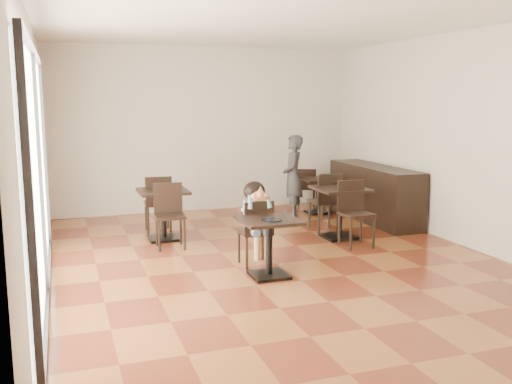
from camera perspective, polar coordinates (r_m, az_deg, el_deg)
name	(u,v)px	position (r m, az deg, el deg)	size (l,w,h in m)	color
floor	(278,263)	(7.80, 2.21, -7.14)	(6.00, 8.00, 0.01)	brown
ceiling	(280,19)	(7.54, 2.37, 16.87)	(6.00, 8.00, 0.01)	white
wall_back	(205,130)	(11.31, -5.12, 6.24)	(6.00, 0.01, 3.20)	beige
wall_front	(499,194)	(4.07, 23.17, -0.17)	(6.00, 0.01, 3.20)	beige
wall_left	(34,153)	(7.00, -21.31, 3.67)	(0.01, 8.00, 3.20)	beige
wall_right	(467,140)	(9.03, 20.39, 4.89)	(0.01, 8.00, 3.20)	beige
storefront_window	(37,176)	(6.52, -21.09, 1.54)	(0.04, 4.50, 2.60)	white
child_table	(269,248)	(7.14, 1.31, -5.61)	(0.70, 0.70, 0.74)	black
child_chair	(255,232)	(7.62, -0.12, -4.05)	(0.40, 0.40, 0.89)	black
child	(255,224)	(7.60, -0.12, -3.21)	(0.40, 0.56, 1.12)	gray
plate	(272,220)	(6.96, 1.61, -2.80)	(0.25, 0.25, 0.02)	black
pizza_slice	(260,196)	(7.34, 0.36, -0.38)	(0.26, 0.20, 0.06)	#EEC57B
adult_patron	(293,177)	(10.54, 3.72, 1.51)	(0.56, 0.37, 1.55)	#37373C
cafe_table_mid	(340,213)	(9.16, 8.36, -2.09)	(0.78, 0.78, 0.82)	black
cafe_table_left	(164,215)	(9.10, -9.22, -2.26)	(0.75, 0.75, 0.80)	black
cafe_table_back	(318,196)	(11.14, 6.19, -0.36)	(0.64, 0.64, 0.68)	black
chair_mid_a	(325,202)	(9.63, 6.87, -0.99)	(0.44, 0.44, 0.99)	black
chair_mid_b	(357,214)	(8.67, 10.04, -2.23)	(0.44, 0.44, 0.99)	black
chair_left_a	(158,204)	(9.62, -9.80, -1.16)	(0.43, 0.43, 0.96)	black
chair_left_b	(170,217)	(8.55, -8.60, -2.44)	(0.43, 0.43, 0.96)	black
chair_back_a	(306,188)	(11.61, 5.06, 0.40)	(0.37, 0.37, 0.81)	black
chair_back_b	(330,197)	(10.64, 7.45, -0.48)	(0.37, 0.37, 0.81)	black
service_counter	(374,193)	(10.59, 11.73, -0.13)	(0.60, 2.40, 1.00)	black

